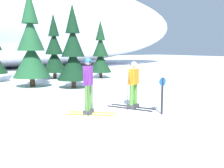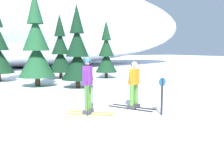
{
  "view_description": "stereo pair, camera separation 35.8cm",
  "coord_description": "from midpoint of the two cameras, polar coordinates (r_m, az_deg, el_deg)",
  "views": [
    {
      "loc": [
        -4.7,
        -7.1,
        2.16
      ],
      "look_at": [
        0.09,
        0.1,
        0.95
      ],
      "focal_mm": 40.88,
      "sensor_mm": 36.0,
      "label": 1
    },
    {
      "loc": [
        -4.4,
        -7.3,
        2.16
      ],
      "look_at": [
        0.09,
        0.1,
        0.95
      ],
      "focal_mm": 40.88,
      "sensor_mm": 36.0,
      "label": 2
    }
  ],
  "objects": [
    {
      "name": "ground_plane",
      "position": [
        8.79,
        1.04,
        -6.27
      ],
      "size": [
        120.0,
        120.0,
        0.0
      ],
      "primitive_type": "plane",
      "color": "white"
    },
    {
      "name": "skier_purple_jacket",
      "position": [
        8.37,
        -4.16,
        -0.21
      ],
      "size": [
        1.47,
        1.35,
        1.85
      ],
      "color": "gold",
      "rests_on": "ground"
    },
    {
      "name": "skier_orange_jacket",
      "position": [
        9.17,
        6.04,
        -0.1
      ],
      "size": [
        1.19,
        1.77,
        1.7
      ],
      "color": "black",
      "rests_on": "ground"
    },
    {
      "name": "pine_tree_center",
      "position": [
        15.15,
        -15.94,
        8.03
      ],
      "size": [
        2.09,
        2.09,
        5.4
      ],
      "color": "#47301E",
      "rests_on": "ground"
    },
    {
      "name": "pine_tree_center_right",
      "position": [
        14.13,
        -7.05,
        6.87
      ],
      "size": [
        1.76,
        1.76,
        4.56
      ],
      "color": "#47301E",
      "rests_on": "ground"
    },
    {
      "name": "pine_tree_right",
      "position": [
        18.9,
        -10.95,
        7.12
      ],
      "size": [
        1.79,
        1.79,
        4.63
      ],
      "color": "#47301E",
      "rests_on": "ground"
    },
    {
      "name": "pine_tree_far_right",
      "position": [
        18.81,
        -0.75,
        6.72
      ],
      "size": [
        1.62,
        1.62,
        4.2
      ],
      "color": "#47301E",
      "rests_on": "ground"
    },
    {
      "name": "snow_ridge_background",
      "position": [
        31.81,
        -21.73,
        12.91
      ],
      "size": [
        49.03,
        18.02,
        10.44
      ],
      "primitive_type": "ellipsoid",
      "color": "white",
      "rests_on": "ground"
    },
    {
      "name": "trail_marker_post",
      "position": [
        8.45,
        12.31,
        -2.13
      ],
      "size": [
        0.28,
        0.07,
        1.23
      ],
      "color": "black",
      "rests_on": "ground"
    }
  ]
}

